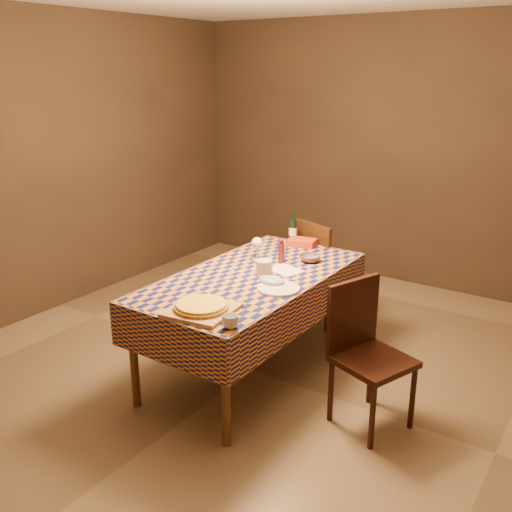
{
  "coord_description": "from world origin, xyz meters",
  "views": [
    {
      "loc": [
        2.18,
        -3.16,
        2.18
      ],
      "look_at": [
        0.0,
        0.05,
        0.9
      ],
      "focal_mm": 40.0,
      "sensor_mm": 36.0,
      "label": 1
    }
  ],
  "objects_px": {
    "chair_right": "(364,346)",
    "chair_far": "(323,267)",
    "bowl": "(310,258)",
    "white_plate": "(279,288)",
    "cutting_board": "(202,310)",
    "dining_table": "(252,285)",
    "wine_bottle": "(293,231)",
    "pizza": "(201,306)"
  },
  "relations": [
    {
      "from": "chair_right",
      "to": "chair_far",
      "type": "bearing_deg",
      "value": 127.76
    },
    {
      "from": "bowl",
      "to": "white_plate",
      "type": "distance_m",
      "value": 0.64
    },
    {
      "from": "white_plate",
      "to": "chair_right",
      "type": "distance_m",
      "value": 0.68
    },
    {
      "from": "cutting_board",
      "to": "chair_far",
      "type": "bearing_deg",
      "value": 93.39
    },
    {
      "from": "bowl",
      "to": "chair_far",
      "type": "bearing_deg",
      "value": 107.91
    },
    {
      "from": "chair_right",
      "to": "dining_table",
      "type": "bearing_deg",
      "value": 173.3
    },
    {
      "from": "wine_bottle",
      "to": "chair_right",
      "type": "height_order",
      "value": "wine_bottle"
    },
    {
      "from": "bowl",
      "to": "chair_far",
      "type": "relative_size",
      "value": 0.17
    },
    {
      "from": "dining_table",
      "to": "white_plate",
      "type": "distance_m",
      "value": 0.35
    },
    {
      "from": "cutting_board",
      "to": "chair_right",
      "type": "distance_m",
      "value": 1.05
    },
    {
      "from": "cutting_board",
      "to": "bowl",
      "type": "height_order",
      "value": "bowl"
    },
    {
      "from": "dining_table",
      "to": "cutting_board",
      "type": "height_order",
      "value": "cutting_board"
    },
    {
      "from": "chair_far",
      "to": "chair_right",
      "type": "height_order",
      "value": "same"
    },
    {
      "from": "dining_table",
      "to": "chair_right",
      "type": "bearing_deg",
      "value": -6.7
    },
    {
      "from": "dining_table",
      "to": "white_plate",
      "type": "relative_size",
      "value": 6.44
    },
    {
      "from": "dining_table",
      "to": "chair_far",
      "type": "distance_m",
      "value": 1.1
    },
    {
      "from": "dining_table",
      "to": "white_plate",
      "type": "height_order",
      "value": "white_plate"
    },
    {
      "from": "bowl",
      "to": "white_plate",
      "type": "xyz_separation_m",
      "value": [
        0.11,
        -0.63,
        -0.02
      ]
    },
    {
      "from": "wine_bottle",
      "to": "white_plate",
      "type": "relative_size",
      "value": 0.93
    },
    {
      "from": "cutting_board",
      "to": "pizza",
      "type": "height_order",
      "value": "pizza"
    },
    {
      "from": "bowl",
      "to": "chair_right",
      "type": "bearing_deg",
      "value": -39.54
    },
    {
      "from": "pizza",
      "to": "bowl",
      "type": "xyz_separation_m",
      "value": [
        0.08,
        1.21,
        -0.01
      ]
    },
    {
      "from": "chair_far",
      "to": "bowl",
      "type": "bearing_deg",
      "value": -72.09
    },
    {
      "from": "cutting_board",
      "to": "chair_far",
      "type": "distance_m",
      "value": 1.81
    },
    {
      "from": "chair_far",
      "to": "pizza",
      "type": "bearing_deg",
      "value": -86.61
    },
    {
      "from": "dining_table",
      "to": "wine_bottle",
      "type": "xyz_separation_m",
      "value": [
        -0.18,
        0.87,
        0.18
      ]
    },
    {
      "from": "white_plate",
      "to": "cutting_board",
      "type": "bearing_deg",
      "value": -108.41
    },
    {
      "from": "dining_table",
      "to": "chair_far",
      "type": "height_order",
      "value": "chair_far"
    },
    {
      "from": "bowl",
      "to": "white_plate",
      "type": "relative_size",
      "value": 0.56
    },
    {
      "from": "pizza",
      "to": "wine_bottle",
      "type": "height_order",
      "value": "wine_bottle"
    },
    {
      "from": "cutting_board",
      "to": "wine_bottle",
      "type": "relative_size",
      "value": 1.42
    },
    {
      "from": "wine_bottle",
      "to": "white_plate",
      "type": "xyz_separation_m",
      "value": [
        0.48,
        -1.0,
        -0.09
      ]
    },
    {
      "from": "dining_table",
      "to": "bowl",
      "type": "xyz_separation_m",
      "value": [
        0.2,
        0.5,
        0.1
      ]
    },
    {
      "from": "cutting_board",
      "to": "chair_far",
      "type": "relative_size",
      "value": 0.41
    },
    {
      "from": "cutting_board",
      "to": "white_plate",
      "type": "xyz_separation_m",
      "value": [
        0.19,
        0.58,
        -0.0
      ]
    },
    {
      "from": "dining_table",
      "to": "chair_right",
      "type": "xyz_separation_m",
      "value": [
        0.93,
        -0.11,
        -0.17
      ]
    },
    {
      "from": "chair_far",
      "to": "chair_right",
      "type": "bearing_deg",
      "value": -52.24
    },
    {
      "from": "chair_right",
      "to": "wine_bottle",
      "type": "bearing_deg",
      "value": 138.62
    },
    {
      "from": "cutting_board",
      "to": "chair_far",
      "type": "xyz_separation_m",
      "value": [
        -0.11,
        1.79,
        -0.26
      ]
    },
    {
      "from": "dining_table",
      "to": "pizza",
      "type": "relative_size",
      "value": 4.68
    },
    {
      "from": "white_plate",
      "to": "chair_far",
      "type": "xyz_separation_m",
      "value": [
        -0.3,
        1.22,
        -0.26
      ]
    },
    {
      "from": "dining_table",
      "to": "wine_bottle",
      "type": "height_order",
      "value": "wine_bottle"
    }
  ]
}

